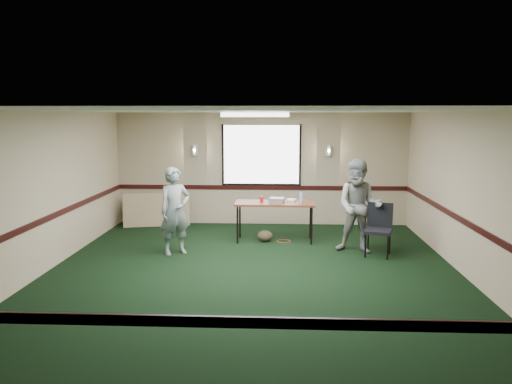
{
  "coord_description": "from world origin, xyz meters",
  "views": [
    {
      "loc": [
        0.45,
        -7.96,
        2.62
      ],
      "look_at": [
        0.0,
        1.3,
        1.2
      ],
      "focal_mm": 35.0,
      "sensor_mm": 36.0,
      "label": 1
    }
  ],
  "objects_px": {
    "person_left": "(175,211)",
    "person_right": "(359,206)",
    "folding_table": "(275,205)",
    "conference_chair": "(379,225)",
    "projector": "(277,200)"
  },
  "relations": [
    {
      "from": "folding_table",
      "to": "person_right",
      "type": "bearing_deg",
      "value": -25.42
    },
    {
      "from": "conference_chair",
      "to": "person_right",
      "type": "relative_size",
      "value": 0.54
    },
    {
      "from": "folding_table",
      "to": "conference_chair",
      "type": "xyz_separation_m",
      "value": [
        1.98,
        -0.95,
        -0.19
      ]
    },
    {
      "from": "conference_chair",
      "to": "person_left",
      "type": "distance_m",
      "value": 3.88
    },
    {
      "from": "conference_chair",
      "to": "projector",
      "type": "bearing_deg",
      "value": 171.52
    },
    {
      "from": "projector",
      "to": "person_right",
      "type": "relative_size",
      "value": 0.17
    },
    {
      "from": "folding_table",
      "to": "person_left",
      "type": "relative_size",
      "value": 1.0
    },
    {
      "from": "folding_table",
      "to": "projector",
      "type": "xyz_separation_m",
      "value": [
        0.04,
        -0.03,
        0.11
      ]
    },
    {
      "from": "person_right",
      "to": "person_left",
      "type": "bearing_deg",
      "value": -160.12
    },
    {
      "from": "projector",
      "to": "person_left",
      "type": "height_order",
      "value": "person_left"
    },
    {
      "from": "person_left",
      "to": "person_right",
      "type": "height_order",
      "value": "person_right"
    },
    {
      "from": "folding_table",
      "to": "conference_chair",
      "type": "relative_size",
      "value": 1.7
    },
    {
      "from": "folding_table",
      "to": "person_right",
      "type": "height_order",
      "value": "person_right"
    },
    {
      "from": "person_left",
      "to": "conference_chair",
      "type": "bearing_deg",
      "value": -32.55
    },
    {
      "from": "conference_chair",
      "to": "person_left",
      "type": "xyz_separation_m",
      "value": [
        -3.87,
        -0.12,
        0.26
      ]
    }
  ]
}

